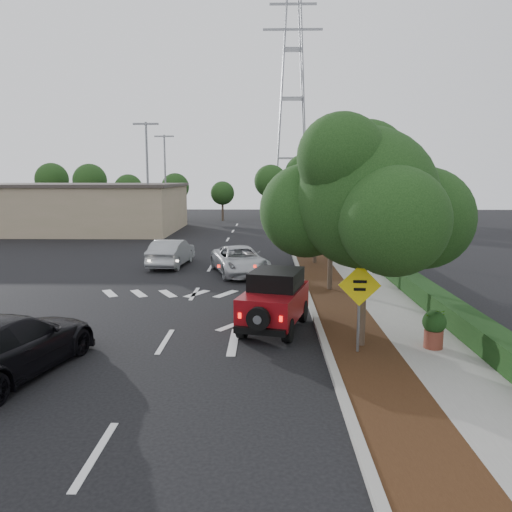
{
  "coord_description": "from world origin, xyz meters",
  "views": [
    {
      "loc": [
        2.94,
        -13.91,
        4.74
      ],
      "look_at": [
        2.59,
        3.0,
        2.06
      ],
      "focal_mm": 35.0,
      "sensor_mm": 36.0,
      "label": 1
    }
  ],
  "objects_px": {
    "speed_hump_sign": "(359,296)",
    "silver_suv_ahead": "(240,260)",
    "black_suv_oncoming": "(6,345)",
    "red_jeep": "(276,299)"
  },
  "relations": [
    {
      "from": "silver_suv_ahead",
      "to": "speed_hump_sign",
      "type": "relative_size",
      "value": 2.04
    },
    {
      "from": "black_suv_oncoming",
      "to": "speed_hump_sign",
      "type": "xyz_separation_m",
      "value": [
        8.67,
        1.52,
        0.88
      ]
    },
    {
      "from": "red_jeep",
      "to": "silver_suv_ahead",
      "type": "xyz_separation_m",
      "value": [
        -1.59,
        8.87,
        -0.26
      ]
    },
    {
      "from": "red_jeep",
      "to": "speed_hump_sign",
      "type": "xyz_separation_m",
      "value": [
        2.15,
        -2.52,
        0.71
      ]
    },
    {
      "from": "red_jeep",
      "to": "silver_suv_ahead",
      "type": "relative_size",
      "value": 0.78
    },
    {
      "from": "black_suv_oncoming",
      "to": "red_jeep",
      "type": "bearing_deg",
      "value": -136.37
    },
    {
      "from": "speed_hump_sign",
      "to": "silver_suv_ahead",
      "type": "bearing_deg",
      "value": 112.16
    },
    {
      "from": "silver_suv_ahead",
      "to": "black_suv_oncoming",
      "type": "xyz_separation_m",
      "value": [
        -4.92,
        -12.91,
        0.09
      ]
    },
    {
      "from": "red_jeep",
      "to": "speed_hump_sign",
      "type": "bearing_deg",
      "value": -34.41
    },
    {
      "from": "silver_suv_ahead",
      "to": "speed_hump_sign",
      "type": "height_order",
      "value": "speed_hump_sign"
    }
  ]
}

